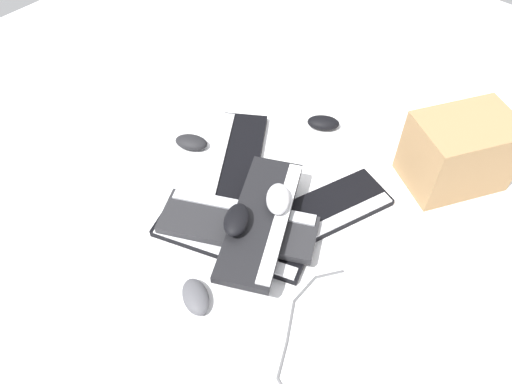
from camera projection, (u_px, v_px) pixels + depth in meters
name	position (u px, v px, depth m)	size (l,w,h in m)	color
ground_plane	(280.00, 205.00, 1.50)	(3.20, 3.20, 0.00)	white
keyboard_0	(231.00, 238.00, 1.41)	(0.29, 0.46, 0.03)	black
keyboard_1	(319.00, 214.00, 1.46)	(0.46, 0.29, 0.03)	black
keyboard_2	(235.00, 161.00, 1.60)	(0.45, 0.37, 0.03)	black
keyboard_3	(239.00, 224.00, 1.40)	(0.33, 0.46, 0.03)	#232326
keyboard_4	(262.00, 219.00, 1.37)	(0.46, 0.33, 0.03)	black
mouse_0	(196.00, 297.00, 1.28)	(0.11, 0.07, 0.04)	#4C4C51
mouse_1	(278.00, 199.00, 1.37)	(0.11, 0.07, 0.04)	#B7B7BC
mouse_2	(237.00, 220.00, 1.33)	(0.11, 0.07, 0.04)	black
mouse_3	(323.00, 123.00, 1.71)	(0.11, 0.07, 0.04)	black
mouse_4	(192.00, 141.00, 1.65)	(0.11, 0.07, 0.04)	black
cable_0	(285.00, 384.00, 1.15)	(0.68, 0.25, 0.01)	#59595B
cardboard_box	(459.00, 152.00, 1.49)	(0.29, 0.20, 0.23)	#9E774C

